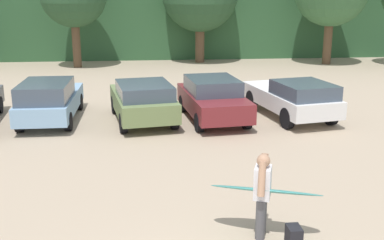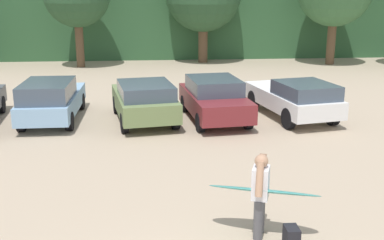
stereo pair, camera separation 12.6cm
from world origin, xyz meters
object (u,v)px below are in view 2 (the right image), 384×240
parked_car_olive_green (144,100)px  parked_car_maroon (214,98)px  parked_car_white (294,97)px  parked_car_sky_blue (51,99)px  person_adult (260,191)px  backpack_dropped (291,239)px  surfboard_teal (264,191)px

parked_car_olive_green → parked_car_maroon: (2.46, 0.05, 0.01)m
parked_car_white → parked_car_maroon: bearing=78.3°
parked_car_sky_blue → person_adult: (5.47, -8.60, 0.12)m
parked_car_white → backpack_dropped: parked_car_white is taller
parked_car_sky_blue → parked_car_olive_green: parked_car_sky_blue is taller
parked_car_sky_blue → backpack_dropped: (5.93, -9.18, -0.56)m
parked_car_white → surfboard_teal: parked_car_white is taller
parked_car_olive_green → surfboard_teal: parked_car_olive_green is taller
parked_car_sky_blue → surfboard_teal: (5.55, -8.56, 0.10)m
surfboard_teal → parked_car_white: bearing=-91.4°
parked_car_white → surfboard_teal: (-3.05, -8.28, 0.13)m
parked_car_white → parked_car_sky_blue: bearing=77.0°
surfboard_teal → backpack_dropped: surfboard_teal is taller
parked_car_olive_green → parked_car_white: bearing=-99.0°
parked_car_olive_green → surfboard_teal: bearing=-173.6°
parked_car_sky_blue → parked_car_olive_green: bearing=-95.7°
parked_car_olive_green → parked_car_white: (5.36, 0.03, -0.01)m
parked_car_white → person_adult: 8.90m
parked_car_sky_blue → surfboard_teal: bearing=-147.3°
surfboard_teal → parked_car_olive_green: bearing=-55.6°
backpack_dropped → person_adult: bearing=128.6°
parked_car_maroon → surfboard_teal: parked_car_maroon is taller
parked_car_sky_blue → parked_car_white: parked_car_sky_blue is taller
parked_car_white → parked_car_olive_green: bearing=79.1°
surfboard_teal → backpack_dropped: size_ratio=4.79×
parked_car_olive_green → parked_car_maroon: bearing=-98.0°
parked_car_maroon → parked_car_white: parked_car_maroon is taller
person_adult → backpack_dropped: (0.46, -0.57, -0.69)m
person_adult → backpack_dropped: bearing=147.5°
surfboard_teal → backpack_dropped: 0.98m
parked_car_maroon → parked_car_olive_green: bearing=84.6°
parked_car_olive_green → parked_car_white: 5.36m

